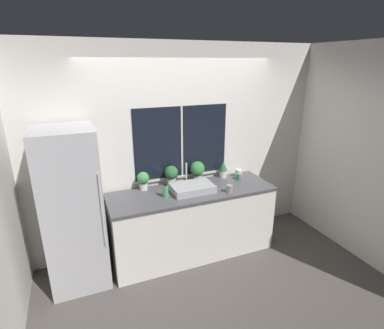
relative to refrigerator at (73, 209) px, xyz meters
The scene contains 15 objects.
ground_plane 1.72m from the refrigerator, 13.53° to the right, with size 14.00×14.00×0.00m, color #4C4742.
wall_back 1.54m from the refrigerator, 15.64° to the left, with size 8.00×0.09×2.70m.
wall_left 1.37m from the refrigerator, 116.97° to the left, with size 0.06×7.00×2.70m.
wall_right 3.64m from the refrigerator, 18.68° to the left, with size 0.06×7.00×2.70m.
counter 1.49m from the refrigerator, ahead, with size 2.12×0.69×0.90m.
refrigerator is the anchor object (origin of this frame).
sink 1.41m from the refrigerator, ahead, with size 0.52×0.40×0.31m.
potted_plant_far_left 0.90m from the refrigerator, 16.79° to the left, with size 0.16×0.16×0.24m.
potted_plant_center_left 1.27m from the refrigerator, 11.83° to the left, with size 0.18×0.18×0.27m.
potted_plant_center_right 1.63m from the refrigerator, ahead, with size 0.20×0.20×0.28m.
potted_plant_far_right 2.02m from the refrigerator, ahead, with size 0.12×0.12×0.24m.
soap_bottle 1.05m from the refrigerator, ahead, with size 0.07×0.07×0.18m.
mug_white 2.22m from the refrigerator, ahead, with size 0.09×0.09×0.10m.
mug_grey 1.84m from the refrigerator, ahead, with size 0.08×0.08×0.10m.
mug_green 2.16m from the refrigerator, ahead, with size 0.07×0.07×0.08m.
Camera 1 is at (-1.32, -2.89, 2.45)m, focal length 28.00 mm.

